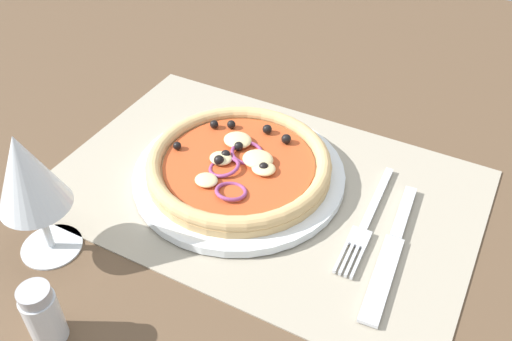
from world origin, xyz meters
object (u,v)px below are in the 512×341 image
at_px(pizza, 239,164).
at_px(pepper_shaker, 43,315).
at_px(plate, 239,175).
at_px(fork, 366,223).
at_px(knife, 391,250).
at_px(wine_glass, 27,177).

bearing_deg(pizza, pepper_shaker, 79.99).
relative_size(pizza, pepper_shaker, 3.29).
distance_m(plate, fork, 0.16).
bearing_deg(plate, pepper_shaker, 79.98).
relative_size(knife, pepper_shaker, 3.00).
height_order(fork, knife, knife).
bearing_deg(wine_glass, fork, -147.09).
distance_m(knife, pepper_shaker, 0.35).
bearing_deg(wine_glass, pepper_shaker, 133.36).
distance_m(plate, pizza, 0.02).
distance_m(plate, pepper_shaker, 0.27).
distance_m(pizza, pepper_shaker, 0.27).
xyz_separation_m(pizza, fork, (-0.16, 0.00, -0.02)).
relative_size(plate, pizza, 1.15).
relative_size(fork, pepper_shaker, 2.69).
height_order(fork, pepper_shaker, pepper_shaker).
xyz_separation_m(pizza, pepper_shaker, (0.05, 0.27, 0.01)).
relative_size(plate, fork, 1.41).
height_order(pizza, fork, pizza).
relative_size(plate, wine_glass, 1.71).
bearing_deg(pepper_shaker, fork, -128.23).
bearing_deg(fork, plate, -93.43).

